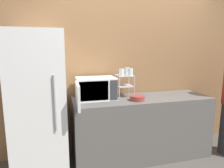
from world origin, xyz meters
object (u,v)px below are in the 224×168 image
Objects in this scene: glass_front_left at (121,72)px; glass_front_right at (130,72)px; glass_back_right at (127,71)px; bowl at (137,98)px; microwave at (95,89)px; dish_rack at (124,81)px; refrigerator at (39,104)px.

glass_front_right is at bearing 2.02° from glass_front_left.
bowl is at bearing -84.98° from glass_back_right.
glass_back_right is at bearing 15.04° from microwave.
glass_front_right is (0.00, -0.14, 0.00)m from glass_back_right.
dish_rack reaches higher than microwave.
glass_front_left reaches higher than bowl.
glass_front_right is 0.40m from bowl.
glass_back_right is 0.14m from glass_front_right.
glass_back_right is 1.31m from refrigerator.
dish_rack is 3.12× the size of glass_front_left.
refrigerator is (-1.24, -0.21, -0.36)m from glass_back_right.
glass_front_left is 0.52× the size of bowl.
refrigerator is (-1.18, -0.14, -0.22)m from dish_rack.
glass_front_right is at bearing 98.15° from bowl.
glass_front_left is 1.16m from refrigerator.
glass_front_left reaches higher than microwave.
microwave is 4.03× the size of bowl.
microwave is at bearing 5.99° from refrigerator.
refrigerator is (-0.73, -0.08, -0.14)m from microwave.
microwave is 0.75m from refrigerator.
dish_rack is 0.17m from glass_back_right.
glass_back_right reaches higher than microwave.
glass_back_right reaches higher than bowl.
refrigerator is (-1.27, 0.13, -0.02)m from bowl.
glass_back_right reaches higher than dish_rack.
microwave is 0.46m from dish_rack.
glass_back_right is at bearing 48.15° from dish_rack.
microwave is at bearing -171.58° from dish_rack.
glass_front_right reaches higher than microwave.
glass_back_right is 0.52× the size of bowl.
glass_back_right is 1.00× the size of glass_front_right.
glass_front_left is (-0.07, -0.07, 0.14)m from dish_rack.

